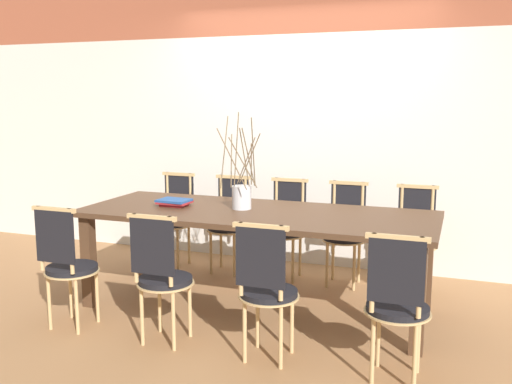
# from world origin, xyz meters

# --- Properties ---
(ground_plane) EXTENTS (16.00, 16.00, 0.00)m
(ground_plane) POSITION_xyz_m (0.00, 0.00, 0.00)
(ground_plane) COLOR #9E7047
(wall_rear) EXTENTS (12.00, 0.06, 3.20)m
(wall_rear) POSITION_xyz_m (0.00, 1.35, 1.60)
(wall_rear) COLOR silver
(wall_rear) RESTS_ON ground_plane
(dining_table) EXTENTS (2.71, 1.03, 0.77)m
(dining_table) POSITION_xyz_m (0.00, 0.00, 0.69)
(dining_table) COLOR #4C3321
(dining_table) RESTS_ON ground_plane
(chair_near_leftend) EXTENTS (0.39, 0.39, 0.90)m
(chair_near_leftend) POSITION_xyz_m (-1.11, -0.83, 0.49)
(chair_near_leftend) COLOR black
(chair_near_leftend) RESTS_ON ground_plane
(chair_near_left) EXTENTS (0.39, 0.39, 0.90)m
(chair_near_left) POSITION_xyz_m (-0.36, -0.83, 0.49)
(chair_near_left) COLOR black
(chair_near_left) RESTS_ON ground_plane
(chair_near_center) EXTENTS (0.39, 0.39, 0.90)m
(chair_near_center) POSITION_xyz_m (0.37, -0.83, 0.49)
(chair_near_center) COLOR black
(chair_near_center) RESTS_ON ground_plane
(chair_near_right) EXTENTS (0.39, 0.39, 0.90)m
(chair_near_right) POSITION_xyz_m (1.16, -0.83, 0.49)
(chair_near_right) COLOR black
(chair_near_right) RESTS_ON ground_plane
(chair_far_leftend) EXTENTS (0.39, 0.39, 0.90)m
(chair_far_leftend) POSITION_xyz_m (-1.16, 0.83, 0.49)
(chair_far_leftend) COLOR black
(chair_far_leftend) RESTS_ON ground_plane
(chair_far_left) EXTENTS (0.39, 0.39, 0.90)m
(chair_far_left) POSITION_xyz_m (-0.58, 0.83, 0.49)
(chair_far_left) COLOR black
(chair_far_left) RESTS_ON ground_plane
(chair_far_center) EXTENTS (0.39, 0.39, 0.90)m
(chair_far_center) POSITION_xyz_m (-0.02, 0.83, 0.49)
(chair_far_center) COLOR black
(chair_far_center) RESTS_ON ground_plane
(chair_far_right) EXTENTS (0.39, 0.39, 0.90)m
(chair_far_right) POSITION_xyz_m (0.53, 0.83, 0.49)
(chair_far_right) COLOR black
(chair_far_right) RESTS_ON ground_plane
(chair_far_rightend) EXTENTS (0.39, 0.39, 0.90)m
(chair_far_rightend) POSITION_xyz_m (1.12, 0.83, 0.49)
(chair_far_rightend) COLOR black
(chair_far_rightend) RESTS_ON ground_plane
(vase_centerpiece) EXTENTS (0.31, 0.30, 0.75)m
(vase_centerpiece) POSITION_xyz_m (-0.14, 0.06, 0.89)
(vase_centerpiece) COLOR silver
(vase_centerpiece) RESTS_ON dining_table
(book_stack) EXTENTS (0.26, 0.20, 0.06)m
(book_stack) POSITION_xyz_m (-0.69, -0.02, 0.81)
(book_stack) COLOR maroon
(book_stack) RESTS_ON dining_table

